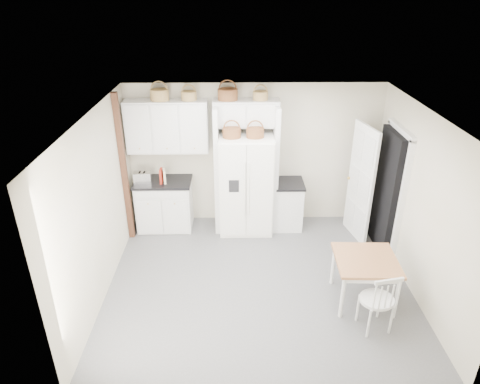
{
  "coord_description": "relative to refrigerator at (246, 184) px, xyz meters",
  "views": [
    {
      "loc": [
        -0.36,
        -5.24,
        4.12
      ],
      "look_at": [
        -0.27,
        0.4,
        1.34
      ],
      "focal_mm": 32.0,
      "sensor_mm": 36.0,
      "label": 1
    }
  ],
  "objects": [
    {
      "name": "refrigerator",
      "position": [
        0.0,
        0.0,
        0.0
      ],
      "size": [
        0.93,
        0.75,
        1.8
      ],
      "primitive_type": "cube",
      "color": "white",
      "rests_on": "floor"
    },
    {
      "name": "counter_left",
      "position": [
        -1.48,
        0.07,
        0.02
      ],
      "size": [
        1.01,
        0.65,
        0.04
      ],
      "primitive_type": "cube",
      "color": "black",
      "rests_on": "base_cab_left"
    },
    {
      "name": "trim_post",
      "position": [
        -2.05,
        -0.28,
        0.4
      ],
      "size": [
        0.09,
        0.09,
        2.6
      ],
      "primitive_type": "cube",
      "color": "#3F2111",
      "rests_on": "floor"
    },
    {
      "name": "windsor_chair",
      "position": [
        1.61,
        -2.59,
        -0.44
      ],
      "size": [
        0.52,
        0.49,
        0.91
      ],
      "primitive_type": "cube",
      "rotation": [
        0.0,
        0.0,
        0.21
      ],
      "color": "silver",
      "rests_on": "floor"
    },
    {
      "name": "fridge_panel_right",
      "position": [
        0.51,
        0.07,
        0.25
      ],
      "size": [
        0.08,
        0.6,
        2.3
      ],
      "primitive_type": "cube",
      "color": "silver",
      "rests_on": "floor"
    },
    {
      "name": "cookbook_cream",
      "position": [
        -1.43,
        -0.01,
        0.16
      ],
      "size": [
        0.07,
        0.17,
        0.25
      ],
      "primitive_type": "cube",
      "rotation": [
        0.0,
        0.0,
        0.23
      ],
      "color": "beige",
      "rests_on": "counter_left"
    },
    {
      "name": "floor",
      "position": [
        0.15,
        -1.63,
        -0.9
      ],
      "size": [
        4.5,
        4.5,
        0.0
      ],
      "primitive_type": "plane",
      "color": "#535353",
      "rests_on": "ground"
    },
    {
      "name": "door_slab",
      "position": [
        1.95,
        -0.3,
        0.13
      ],
      "size": [
        0.21,
        0.79,
        2.05
      ],
      "primitive_type": "cube",
      "rotation": [
        0.0,
        0.0,
        -1.36
      ],
      "color": "white",
      "rests_on": "floor"
    },
    {
      "name": "basket_bridge_b",
      "position": [
        0.24,
        0.2,
        1.52
      ],
      "size": [
        0.25,
        0.25,
        0.14
      ],
      "primitive_type": "cylinder",
      "color": "olive",
      "rests_on": "bridge_cabinet"
    },
    {
      "name": "basket_bridge_a",
      "position": [
        -0.31,
        0.2,
        1.54
      ],
      "size": [
        0.33,
        0.33,
        0.19
      ],
      "primitive_type": "cylinder",
      "color": "#582C18",
      "rests_on": "bridge_cabinet"
    },
    {
      "name": "dining_table",
      "position": [
        1.61,
        -2.04,
        -0.55
      ],
      "size": [
        0.87,
        0.87,
        0.7
      ],
      "primitive_type": "cube",
      "rotation": [
        0.0,
        0.0,
        -0.04
      ],
      "color": "brown",
      "rests_on": "floor"
    },
    {
      "name": "base_cab_right",
      "position": [
        0.78,
        0.07,
        -0.47
      ],
      "size": [
        0.48,
        0.58,
        0.85
      ],
      "primitive_type": "cube",
      "color": "silver",
      "rests_on": "floor"
    },
    {
      "name": "counter_right",
      "position": [
        0.78,
        0.07,
        -0.03
      ],
      "size": [
        0.52,
        0.62,
        0.04
      ],
      "primitive_type": "cube",
      "color": "black",
      "rests_on": "base_cab_right"
    },
    {
      "name": "upper_cabinet",
      "position": [
        -1.35,
        0.2,
        1.0
      ],
      "size": [
        1.4,
        0.34,
        0.9
      ],
      "primitive_type": "cube",
      "color": "silver",
      "rests_on": "wall_back"
    },
    {
      "name": "basket_fridge_b",
      "position": [
        0.14,
        -0.1,
        0.98
      ],
      "size": [
        0.29,
        0.29,
        0.16
      ],
      "primitive_type": "cylinder",
      "color": "#582C18",
      "rests_on": "refrigerator"
    },
    {
      "name": "basket_upper_c",
      "position": [
        -0.95,
        0.2,
        1.52
      ],
      "size": [
        0.25,
        0.25,
        0.15
      ],
      "primitive_type": "cylinder",
      "color": "olive",
      "rests_on": "upper_cabinet"
    },
    {
      "name": "cookbook_red",
      "position": [
        -1.49,
        -0.01,
        0.17
      ],
      "size": [
        0.04,
        0.17,
        0.26
      ],
      "primitive_type": "cube",
      "rotation": [
        0.0,
        0.0,
        -0.0
      ],
      "color": "maroon",
      "rests_on": "counter_left"
    },
    {
      "name": "fridge_panel_left",
      "position": [
        -0.51,
        0.07,
        0.25
      ],
      "size": [
        0.08,
        0.6,
        2.3
      ],
      "primitive_type": "cube",
      "color": "silver",
      "rests_on": "floor"
    },
    {
      "name": "wall_right",
      "position": [
        2.4,
        -1.63,
        0.4
      ],
      "size": [
        0.0,
        4.0,
        4.0
      ],
      "primitive_type": "plane",
      "rotation": [
        1.57,
        0.0,
        -1.57
      ],
      "color": "#BFB895",
      "rests_on": "floor"
    },
    {
      "name": "doorway_void",
      "position": [
        2.31,
        -0.63,
        0.13
      ],
      "size": [
        0.18,
        0.85,
        2.05
      ],
      "primitive_type": "cube",
      "color": "black",
      "rests_on": "floor"
    },
    {
      "name": "ceiling",
      "position": [
        0.15,
        -1.63,
        1.7
      ],
      "size": [
        4.5,
        4.5,
        0.0
      ],
      "primitive_type": "plane",
      "color": "white",
      "rests_on": "wall_back"
    },
    {
      "name": "bridge_cabinet",
      "position": [
        0.0,
        0.2,
        1.23
      ],
      "size": [
        1.12,
        0.34,
        0.45
      ],
      "primitive_type": "cube",
      "color": "silver",
      "rests_on": "wall_back"
    },
    {
      "name": "basket_fridge_a",
      "position": [
        -0.25,
        -0.1,
        0.98
      ],
      "size": [
        0.3,
        0.3,
        0.16
      ],
      "primitive_type": "cylinder",
      "color": "#582C18",
      "rests_on": "refrigerator"
    },
    {
      "name": "base_cab_left",
      "position": [
        -1.48,
        0.07,
        -0.45
      ],
      "size": [
        0.97,
        0.61,
        0.9
      ],
      "primitive_type": "cube",
      "color": "silver",
      "rests_on": "floor"
    },
    {
      "name": "wall_back",
      "position": [
        0.15,
        0.37,
        0.4
      ],
      "size": [
        4.5,
        0.0,
        4.5
      ],
      "primitive_type": "plane",
      "rotation": [
        1.57,
        0.0,
        0.0
      ],
      "color": "#BFB895",
      "rests_on": "floor"
    },
    {
      "name": "toaster",
      "position": [
        -1.82,
        -0.02,
        0.14
      ],
      "size": [
        0.31,
        0.2,
        0.21
      ],
      "primitive_type": "cube",
      "rotation": [
        0.0,
        0.0,
        0.09
      ],
      "color": "silver",
      "rests_on": "counter_left"
    },
    {
      "name": "basket_upper_b",
      "position": [
        -1.43,
        0.2,
        1.54
      ],
      "size": [
        0.31,
        0.31,
        0.18
      ],
      "primitive_type": "cylinder",
      "color": "olive",
      "rests_on": "upper_cabinet"
    },
    {
      "name": "wall_left",
      "position": [
        -2.1,
        -1.63,
        0.4
      ],
      "size": [
        0.0,
        4.0,
        4.0
      ],
      "primitive_type": "plane",
      "rotation": [
        1.57,
        0.0,
        1.57
      ],
      "color": "#BFB895",
      "rests_on": "floor"
    }
  ]
}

